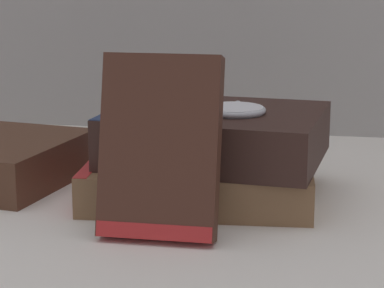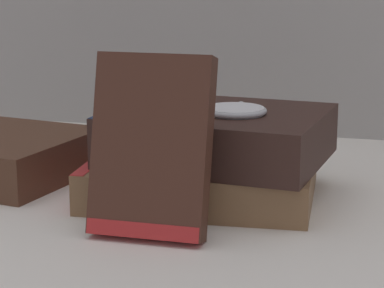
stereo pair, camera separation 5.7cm
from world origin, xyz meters
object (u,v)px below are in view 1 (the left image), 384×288
(book_flat_top, at_px, (211,134))
(pocket_watch, at_px, (234,110))
(book_flat_bottom, at_px, (195,178))
(book_leaning_front, at_px, (160,153))
(reading_glasses, at_px, (133,159))

(book_flat_top, distance_m, pocket_watch, 0.03)
(book_flat_bottom, distance_m, pocket_watch, 0.07)
(book_leaning_front, bearing_deg, reading_glasses, 110.01)
(book_flat_top, bearing_deg, book_flat_bottom, -155.82)
(book_flat_bottom, bearing_deg, reading_glasses, 122.76)
(book_flat_top, xyz_separation_m, book_leaning_front, (-0.02, -0.11, 0.01))
(book_flat_bottom, relative_size, book_flat_top, 1.06)
(pocket_watch, bearing_deg, book_flat_top, 153.16)
(book_flat_top, xyz_separation_m, pocket_watch, (0.02, -0.01, 0.03))
(pocket_watch, distance_m, reading_glasses, 0.19)
(book_flat_bottom, xyz_separation_m, pocket_watch, (0.04, -0.01, 0.07))
(book_flat_top, height_order, pocket_watch, pocket_watch)
(book_flat_top, distance_m, reading_glasses, 0.16)
(book_flat_bottom, bearing_deg, book_flat_top, 14.32)
(pocket_watch, height_order, reading_glasses, pocket_watch)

